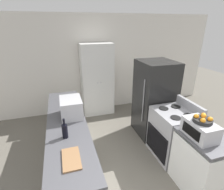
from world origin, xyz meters
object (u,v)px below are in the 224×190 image
Objects in this scene: refrigerator at (154,99)px; wine_bottle at (65,131)px; stove at (172,134)px; microwave at (71,107)px; pantry_cabinet at (97,80)px; fruit_bowl at (203,119)px; toaster_oven at (200,129)px.

refrigerator is 5.79× the size of wine_bottle.
stove is 2.30× the size of microwave.
pantry_cabinet reaches higher than microwave.
wine_bottle is at bearing 163.20° from fruit_bowl.
microwave is 1.89× the size of fruit_bowl.
toaster_oven is at bearing -34.90° from microwave.
toaster_oven is at bearing -16.69° from wine_bottle.
wine_bottle is at bearing -103.21° from microwave.
fruit_bowl is (1.61, -1.12, 0.12)m from microwave.
toaster_oven is at bearing -96.96° from refrigerator.
microwave is at bearing -167.84° from refrigerator.
wine_bottle is 1.81m from toaster_oven.
wine_bottle reaches higher than toaster_oven.
pantry_cabinet reaches higher than toaster_oven.
wine_bottle is at bearing -112.54° from pantry_cabinet.
pantry_cabinet is at bearing 64.48° from microwave.
fruit_bowl is at bearing -96.66° from refrigerator.
fruit_bowl reaches higher than toaster_oven.
toaster_oven is 0.16m from fruit_bowl.
pantry_cabinet is 1.78× the size of stove.
refrigerator is at bearing 26.98° from wine_bottle.
refrigerator is 6.70× the size of fruit_bowl.
pantry_cabinet reaches higher than fruit_bowl.
wine_bottle is 0.63× the size of toaster_oven.
fruit_bowl reaches higher than microwave.
stove is 4.34× the size of fruit_bowl.
wine_bottle is at bearing -174.35° from stove.
wine_bottle is (-0.14, -0.59, -0.04)m from microwave.
fruit_bowl is (-0.14, -0.71, 0.72)m from stove.
stove is 0.65× the size of refrigerator.
microwave is (-1.75, 0.41, 0.60)m from stove.
toaster_oven is (-0.15, -0.71, 0.57)m from stove.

